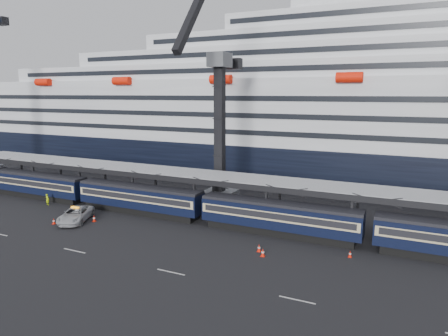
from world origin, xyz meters
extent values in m
plane|color=black|center=(0.00, 0.00, 0.00)|extent=(260.00, 260.00, 0.00)
cube|color=beige|center=(-26.00, -4.00, 0.01)|extent=(3.00, 0.15, 0.02)
cube|color=beige|center=(-14.00, -4.00, 0.01)|extent=(3.00, 0.15, 0.02)
cube|color=beige|center=(-2.00, -4.00, 0.01)|extent=(3.00, 0.15, 0.02)
cube|color=black|center=(-48.00, 10.00, 0.45)|extent=(17.48, 2.40, 0.90)
cube|color=black|center=(-48.00, 10.00, 2.25)|extent=(19.00, 2.80, 2.70)
cube|color=beige|center=(-48.00, 10.00, 2.55)|extent=(18.62, 2.92, 1.05)
cube|color=black|center=(-48.00, 10.00, 2.60)|extent=(17.86, 2.98, 0.70)
cube|color=black|center=(-48.00, 10.00, 3.75)|extent=(19.00, 2.50, 0.35)
cube|color=black|center=(-28.00, 10.00, 0.45)|extent=(17.48, 2.40, 0.90)
cube|color=black|center=(-28.00, 10.00, 2.25)|extent=(19.00, 2.80, 2.70)
cube|color=beige|center=(-28.00, 10.00, 2.55)|extent=(18.62, 2.92, 1.05)
cube|color=black|center=(-28.00, 10.00, 2.60)|extent=(17.86, 2.98, 0.70)
cube|color=black|center=(-28.00, 10.00, 3.75)|extent=(19.00, 2.50, 0.35)
cube|color=black|center=(-8.00, 10.00, 0.45)|extent=(17.48, 2.40, 0.90)
cube|color=black|center=(-8.00, 10.00, 2.25)|extent=(19.00, 2.80, 2.70)
cube|color=beige|center=(-8.00, 10.00, 2.55)|extent=(18.62, 2.92, 1.05)
cube|color=black|center=(-8.00, 10.00, 2.60)|extent=(17.86, 2.98, 0.70)
cube|color=black|center=(-8.00, 10.00, 3.75)|extent=(19.00, 2.50, 0.35)
cube|color=#96999E|center=(0.00, 14.00, 5.40)|extent=(130.00, 6.00, 0.25)
cube|color=black|center=(0.00, 11.00, 5.10)|extent=(130.00, 0.25, 0.70)
cube|color=black|center=(0.00, 17.00, 5.10)|extent=(130.00, 0.25, 0.70)
cube|color=black|center=(-60.00, 16.80, 2.70)|extent=(0.25, 0.25, 5.40)
cube|color=black|center=(-50.00, 11.20, 2.70)|extent=(0.25, 0.25, 5.40)
cube|color=black|center=(-50.00, 16.80, 2.70)|extent=(0.25, 0.25, 5.40)
cube|color=black|center=(-40.00, 11.20, 2.70)|extent=(0.25, 0.25, 5.40)
cube|color=black|center=(-40.00, 16.80, 2.70)|extent=(0.25, 0.25, 5.40)
cube|color=black|center=(-30.00, 11.20, 2.70)|extent=(0.25, 0.25, 5.40)
cube|color=black|center=(-30.00, 16.80, 2.70)|extent=(0.25, 0.25, 5.40)
cube|color=black|center=(-20.00, 11.20, 2.70)|extent=(0.25, 0.25, 5.40)
cube|color=black|center=(-20.00, 16.80, 2.70)|extent=(0.25, 0.25, 5.40)
cube|color=black|center=(-10.00, 11.20, 2.70)|extent=(0.25, 0.25, 5.40)
cube|color=black|center=(-10.00, 16.80, 2.70)|extent=(0.25, 0.25, 5.40)
cube|color=black|center=(0.00, 11.20, 2.70)|extent=(0.25, 0.25, 5.40)
cube|color=black|center=(0.00, 16.80, 2.70)|extent=(0.25, 0.25, 5.40)
cube|color=black|center=(0.00, 46.00, 3.50)|extent=(200.00, 28.00, 7.00)
cube|color=black|center=(-106.00, 46.00, 3.50)|extent=(16.17, 18.35, 7.00)
cube|color=silver|center=(0.00, 46.00, 13.00)|extent=(190.00, 26.88, 12.00)
cube|color=silver|center=(0.00, 46.00, 20.50)|extent=(160.00, 24.64, 3.00)
cube|color=black|center=(0.00, 33.63, 20.50)|extent=(153.60, 0.12, 0.90)
cube|color=silver|center=(0.00, 46.00, 23.50)|extent=(124.00, 21.84, 3.00)
cube|color=black|center=(0.00, 35.03, 23.50)|extent=(119.04, 0.12, 0.90)
cube|color=silver|center=(0.00, 46.00, 26.50)|extent=(90.00, 19.04, 3.00)
cube|color=black|center=(0.00, 36.43, 26.50)|extent=(86.40, 0.12, 0.90)
cube|color=silver|center=(0.00, 46.00, 29.50)|extent=(56.00, 16.24, 3.00)
cube|color=black|center=(0.00, 37.83, 29.50)|extent=(53.76, 0.12, 0.90)
cube|color=silver|center=(-8.00, 46.00, 32.00)|extent=(16.00, 12.00, 2.50)
cylinder|color=#FF1E08|center=(-70.00, 31.96, 18.80)|extent=(4.00, 1.60, 1.60)
cylinder|color=#FF1E08|center=(-48.00, 31.96, 18.80)|extent=(4.00, 1.60, 1.60)
cylinder|color=#FF1E08|center=(-26.00, 31.96, 18.80)|extent=(4.00, 1.60, 1.60)
cylinder|color=#FF1E08|center=(-4.00, 31.96, 18.80)|extent=(4.00, 1.60, 1.60)
cube|color=black|center=(-72.00, 24.72, 30.80)|extent=(2.20, 1.60, 1.60)
cube|color=#47494E|center=(-20.00, 19.00, 1.00)|extent=(4.50, 4.50, 2.00)
cube|color=black|center=(-20.00, 19.00, 11.00)|extent=(1.30, 1.30, 18.00)
cube|color=#47494E|center=(-20.00, 19.00, 21.00)|extent=(2.60, 3.20, 2.00)
cube|color=black|center=(-20.00, 13.21, 27.89)|extent=(0.90, 12.26, 14.37)
cube|color=black|center=(-20.00, 21.52, 21.00)|extent=(0.90, 5.04, 0.90)
cube|color=black|center=(-20.00, 24.04, 20.80)|extent=(2.20, 1.60, 1.60)
imported|color=#A9ABB0|center=(-33.29, 3.44, 0.91)|extent=(5.37, 7.18, 1.81)
imported|color=#B2D80B|center=(-42.98, 7.50, 0.84)|extent=(0.65, 0.46, 1.69)
cube|color=#FF1E08|center=(-35.05, 1.48, 0.02)|extent=(0.38, 0.38, 0.04)
cone|color=#FF1E08|center=(-35.05, 1.48, 0.40)|extent=(0.32, 0.32, 0.72)
cylinder|color=white|center=(-35.05, 1.48, 0.40)|extent=(0.27, 0.27, 0.12)
cube|color=#FF1E08|center=(-31.13, 4.44, 0.02)|extent=(0.43, 0.43, 0.04)
cone|color=#FF1E08|center=(-31.13, 4.44, 0.45)|extent=(0.36, 0.36, 0.81)
cylinder|color=white|center=(-31.13, 4.44, 0.45)|extent=(0.30, 0.30, 0.13)
cube|color=#FF1E08|center=(-7.48, 3.11, 0.02)|extent=(0.42, 0.42, 0.04)
cone|color=#FF1E08|center=(-7.48, 3.11, 0.44)|extent=(0.35, 0.35, 0.79)
cylinder|color=white|center=(-7.48, 3.11, 0.44)|extent=(0.30, 0.30, 0.13)
cube|color=#FF1E08|center=(-8.26, 4.13, 0.02)|extent=(0.40, 0.40, 0.04)
cone|color=#FF1E08|center=(-8.26, 4.13, 0.42)|extent=(0.34, 0.34, 0.76)
cylinder|color=white|center=(-8.26, 4.13, 0.42)|extent=(0.29, 0.29, 0.13)
cube|color=#FF1E08|center=(0.62, 6.66, 0.02)|extent=(0.35, 0.35, 0.04)
cone|color=#FF1E08|center=(0.62, 6.66, 0.37)|extent=(0.29, 0.29, 0.66)
cylinder|color=white|center=(0.62, 6.66, 0.37)|extent=(0.25, 0.25, 0.11)
camera|label=1|loc=(5.22, -33.33, 16.43)|focal=32.00mm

